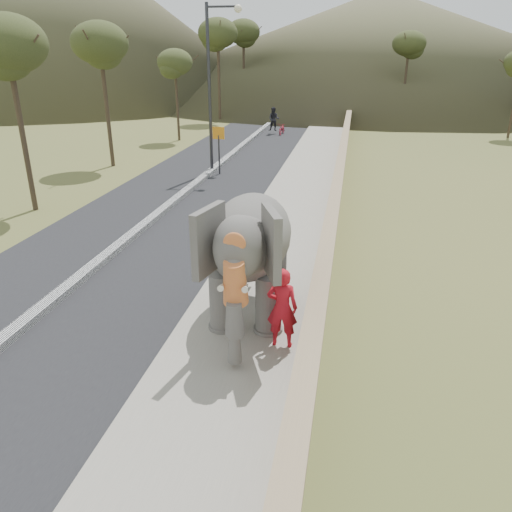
# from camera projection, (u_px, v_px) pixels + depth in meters

# --- Properties ---
(ground) EXTENTS (160.00, 160.00, 0.00)m
(ground) POSITION_uv_depth(u_px,v_px,m) (255.00, 304.00, 12.60)
(ground) COLOR olive
(ground) RESTS_ON ground
(road) EXTENTS (7.00, 120.00, 0.03)m
(road) POSITION_uv_depth(u_px,v_px,m) (189.00, 192.00, 22.54)
(road) COLOR black
(road) RESTS_ON ground
(median) EXTENTS (0.35, 120.00, 0.22)m
(median) POSITION_uv_depth(u_px,v_px,m) (189.00, 189.00, 22.51)
(median) COLOR black
(median) RESTS_ON ground
(walkway) EXTENTS (3.00, 120.00, 0.15)m
(walkway) POSITION_uv_depth(u_px,v_px,m) (299.00, 196.00, 21.65)
(walkway) COLOR #9E9687
(walkway) RESTS_ON ground
(parapet) EXTENTS (0.30, 120.00, 1.10)m
(parapet) POSITION_uv_depth(u_px,v_px,m) (338.00, 187.00, 21.18)
(parapet) COLOR tan
(parapet) RESTS_ON ground
(lamppost) EXTENTS (1.76, 0.36, 8.00)m
(lamppost) POSITION_uv_depth(u_px,v_px,m) (215.00, 74.00, 24.22)
(lamppost) COLOR #2F2F35
(lamppost) RESTS_ON ground
(signboard) EXTENTS (0.60, 0.08, 2.40)m
(signboard) POSITION_uv_depth(u_px,v_px,m) (219.00, 142.00, 25.09)
(signboard) COLOR #2D2D33
(signboard) RESTS_ON ground
(hill_left) EXTENTS (60.00, 60.00, 22.00)m
(hill_left) POSITION_uv_depth(u_px,v_px,m) (49.00, 8.00, 64.94)
(hill_left) COLOR brown
(hill_left) RESTS_ON ground
(hill_far) EXTENTS (80.00, 80.00, 14.00)m
(hill_far) POSITION_uv_depth(u_px,v_px,m) (380.00, 42.00, 72.59)
(hill_far) COLOR brown
(hill_far) RESTS_ON ground
(elephant_and_man) EXTENTS (2.43, 4.21, 2.95)m
(elephant_and_man) POSITION_uv_depth(u_px,v_px,m) (251.00, 253.00, 11.43)
(elephant_and_man) COLOR slate
(elephant_and_man) RESTS_ON ground
(motorcyclist) EXTENTS (1.40, 1.63, 1.99)m
(motorcyclist) POSITION_uv_depth(u_px,v_px,m) (277.00, 123.00, 37.63)
(motorcyclist) COLOR maroon
(motorcyclist) RESTS_ON ground
(trees) EXTENTS (47.25, 43.11, 9.30)m
(trees) POSITION_uv_depth(u_px,v_px,m) (366.00, 78.00, 38.27)
(trees) COLOR #473828
(trees) RESTS_ON ground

